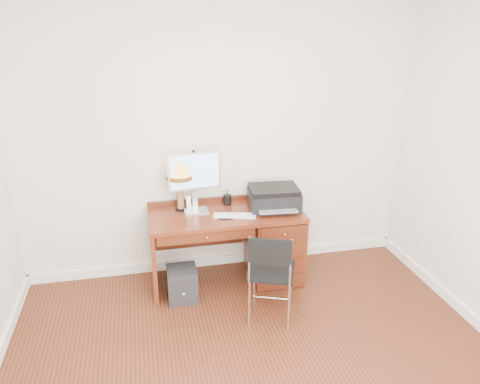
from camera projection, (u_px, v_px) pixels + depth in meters
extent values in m
plane|color=#3D1A0D|center=(261.00, 374.00, 3.57)|extent=(4.00, 4.00, 0.00)
plane|color=silver|center=(219.00, 144.00, 4.69)|extent=(4.00, 0.00, 4.00)
cube|color=white|center=(221.00, 259.00, 5.14)|extent=(4.00, 0.03, 0.10)
cube|color=maroon|center=(226.00, 215.00, 4.59)|extent=(1.50, 0.65, 0.04)
cube|color=maroon|center=(274.00, 244.00, 4.82)|extent=(0.50, 0.61, 0.71)
cube|color=maroon|center=(153.00, 256.00, 4.57)|extent=(0.04, 0.61, 0.71)
cube|color=#532010|center=(199.00, 229.00, 4.90)|extent=(0.96, 0.03, 0.39)
cube|color=#532010|center=(207.00, 237.00, 4.29)|extent=(0.91, 0.03, 0.09)
sphere|color=#BF8C3F|center=(284.00, 259.00, 4.52)|extent=(0.03, 0.03, 0.03)
cube|color=silver|center=(196.00, 211.00, 4.62)|extent=(0.24, 0.19, 0.02)
cube|color=silver|center=(195.00, 199.00, 4.63)|extent=(0.05, 0.04, 0.19)
cube|color=silver|center=(195.00, 171.00, 4.50)|extent=(0.52, 0.10, 0.37)
cube|color=#4C8CF2|center=(195.00, 172.00, 4.48)|extent=(0.47, 0.06, 0.33)
cube|color=white|center=(234.00, 216.00, 4.50)|extent=(0.42, 0.20, 0.02)
cylinder|color=black|center=(225.00, 216.00, 4.50)|extent=(0.19, 0.19, 0.01)
ellipsoid|color=white|center=(225.00, 214.00, 4.50)|extent=(0.09, 0.06, 0.03)
cube|color=black|center=(274.00, 200.00, 4.68)|extent=(0.52, 0.42, 0.18)
cube|color=black|center=(274.00, 189.00, 4.64)|extent=(0.50, 0.40, 0.04)
cylinder|color=black|center=(181.00, 209.00, 4.66)|extent=(0.11, 0.11, 0.02)
cone|color=#916644|center=(180.00, 192.00, 4.59)|extent=(0.07, 0.07, 0.33)
cone|color=#E9B449|center=(179.00, 166.00, 4.50)|extent=(0.27, 0.27, 0.21)
cylinder|color=#593814|center=(179.00, 176.00, 4.54)|extent=(0.27, 0.27, 0.04)
cube|color=white|center=(189.00, 212.00, 4.57)|extent=(0.09, 0.09, 0.04)
cube|color=white|center=(189.00, 203.00, 4.54)|extent=(0.05, 0.06, 0.14)
cylinder|color=black|center=(227.00, 200.00, 4.77)|extent=(0.08, 0.08, 0.10)
cube|color=black|center=(271.00, 271.00, 4.12)|extent=(0.52, 0.52, 0.03)
cube|color=black|center=(278.00, 252.00, 3.85)|extent=(0.35, 0.15, 0.24)
cylinder|color=silver|center=(248.00, 285.00, 4.33)|extent=(0.02, 0.02, 0.45)
cylinder|color=silver|center=(283.00, 281.00, 4.39)|extent=(0.02, 0.02, 0.45)
cylinder|color=silver|center=(257.00, 306.00, 4.01)|extent=(0.02, 0.02, 0.45)
cylinder|color=silver|center=(295.00, 301.00, 4.08)|extent=(0.02, 0.02, 0.45)
cylinder|color=silver|center=(258.00, 263.00, 3.84)|extent=(0.02, 0.02, 0.40)
cylinder|color=silver|center=(298.00, 259.00, 3.91)|extent=(0.02, 0.02, 0.40)
cube|color=black|center=(182.00, 284.00, 4.47)|extent=(0.28, 0.28, 0.33)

